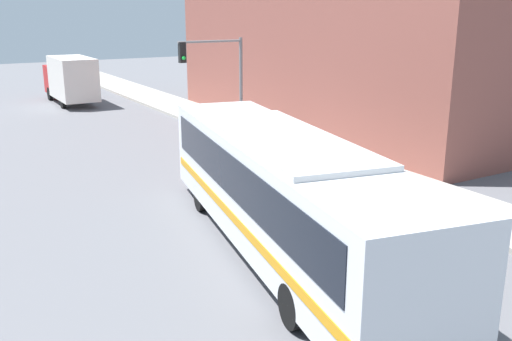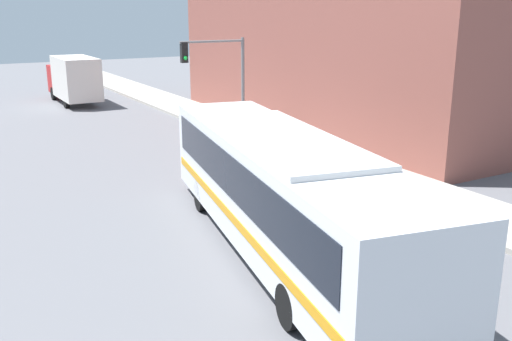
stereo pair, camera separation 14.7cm
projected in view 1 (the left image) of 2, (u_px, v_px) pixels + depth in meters
name	position (u px, v px, depth m)	size (l,w,h in m)	color
ground_plane	(280.00, 237.00, 15.88)	(120.00, 120.00, 0.00)	slate
sidewalk	(187.00, 110.00, 35.38)	(3.09, 70.00, 0.16)	#A8A399
building_facade	(325.00, 24.00, 29.65)	(6.00, 22.26, 10.71)	brown
city_bus	(282.00, 187.00, 14.37)	(4.93, 12.74, 3.13)	silver
delivery_truck	(70.00, 78.00, 37.79)	(2.20, 6.71, 3.11)	silver
fire_hydrant	(318.00, 156.00, 22.47)	(0.22, 0.30, 0.76)	#999999
traffic_light_pole	(219.00, 69.00, 26.54)	(3.28, 0.35, 4.68)	slate
parking_meter	(245.00, 118.00, 27.18)	(0.14, 0.14, 1.39)	slate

